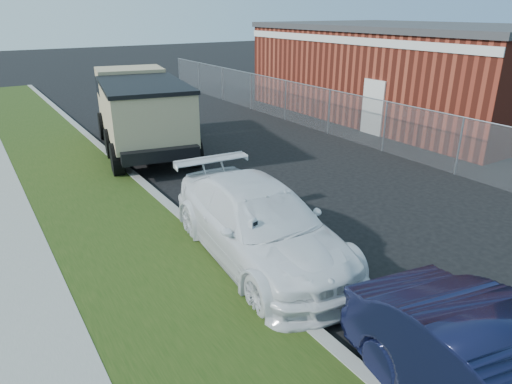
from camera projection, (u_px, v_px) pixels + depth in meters
ground at (331, 234)px, 10.49m from camera, size 120.00×120.00×0.00m
streetside at (57, 260)px, 9.24m from camera, size 6.12×50.00×0.15m
chainlink_fence at (329, 103)px, 18.50m from camera, size 0.06×30.06×30.00m
brick_building at (411, 69)px, 21.96m from camera, size 9.20×14.20×4.17m
parking_meter at (253, 235)px, 8.27m from camera, size 0.19×0.14×1.22m
white_wagon at (259, 224)px, 9.22m from camera, size 2.60×5.48×1.54m
dump_truck at (140, 108)px, 16.34m from camera, size 3.80×7.21×2.69m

